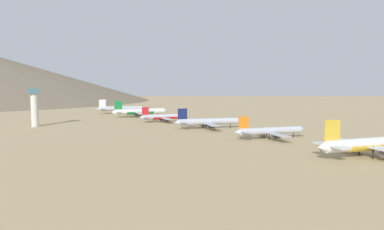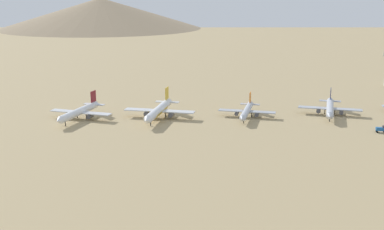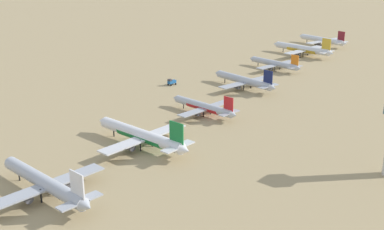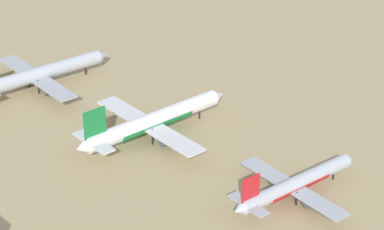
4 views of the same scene
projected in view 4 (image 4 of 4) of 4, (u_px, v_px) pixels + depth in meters
parked_jet_4 at (296, 184)px, 195.12m from camera, size 41.74×33.92×12.04m
parked_jet_5 at (153, 121)px, 222.55m from camera, size 52.72×42.73×15.23m
parked_jet_6 at (40, 74)px, 251.54m from camera, size 50.93×41.34×14.69m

